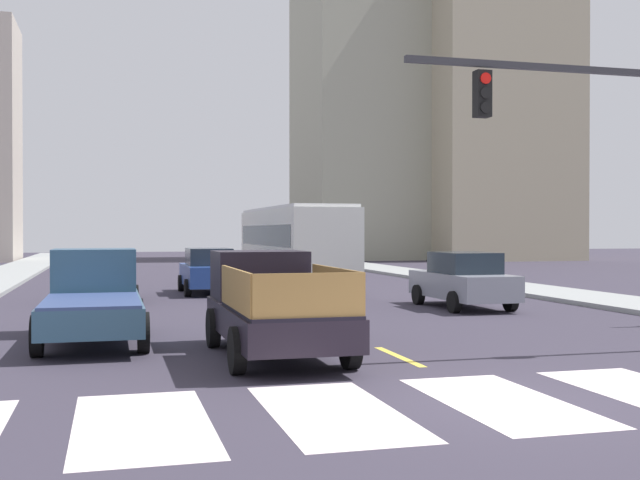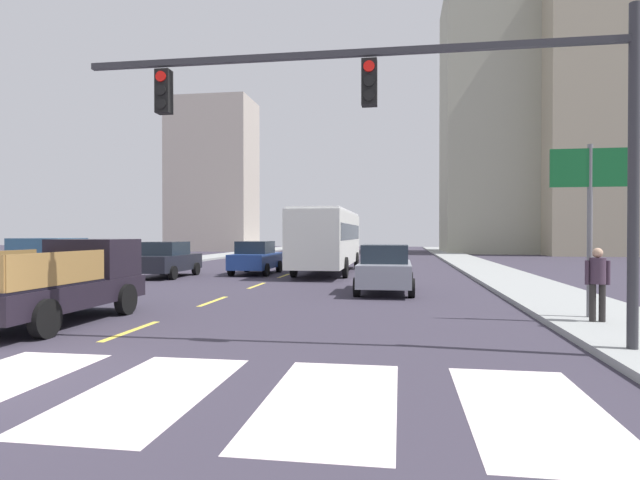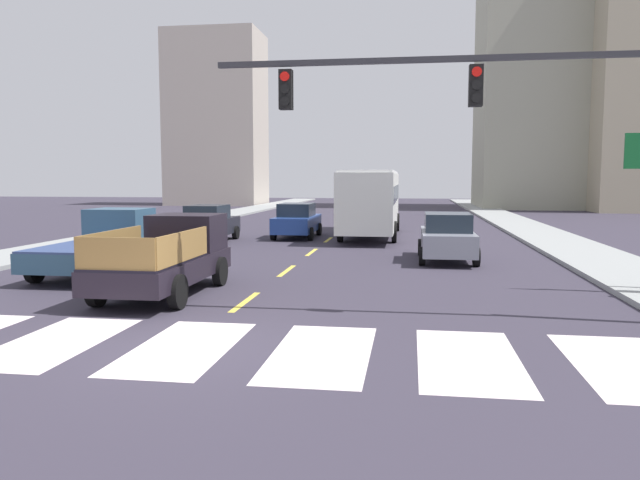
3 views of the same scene
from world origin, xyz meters
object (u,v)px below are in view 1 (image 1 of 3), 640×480
pickup_stakebed (271,305)px  pickup_dark (93,298)px  sedan_near_right (106,276)px  city_bus (294,241)px  sedan_far (208,271)px  sedan_near_left (463,280)px

pickup_stakebed → pickup_dark: bearing=140.4°
sedan_near_right → city_bus: bearing=24.5°
city_bus → sedan_far: (-3.61, -1.26, -1.09)m
city_bus → sedan_near_left: city_bus is taller
pickup_dark → sedan_far: bearing=70.7°
pickup_dark → sedan_near_left: bearing=21.1°
sedan_near_right → sedan_far: bearing=31.4°
city_bus → sedan_near_left: size_ratio=2.45×
city_bus → pickup_dark: bearing=-119.6°
pickup_dark → sedan_near_left: (10.85, 4.44, -0.06)m
pickup_stakebed → city_bus: bearing=75.7°
sedan_far → pickup_stakebed: bearing=-90.0°
sedan_near_left → sedan_near_right: size_ratio=1.00×
city_bus → sedan_far: city_bus is taller
pickup_dark → sedan_far: 12.69m
pickup_stakebed → city_bus: city_bus is taller
sedan_near_right → sedan_far: (3.73, 2.52, 0.00)m
pickup_stakebed → sedan_near_left: 10.42m
city_bus → sedan_far: size_ratio=2.45×
sedan_far → sedan_near_left: bearing=-45.6°
pickup_dark → sedan_far: pickup_dark is taller
pickup_stakebed → sedan_near_right: (-3.15, 12.35, -0.08)m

